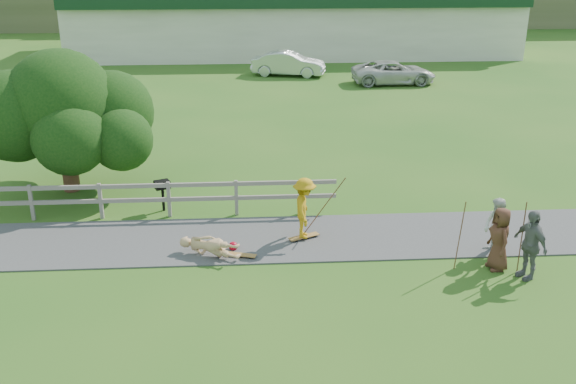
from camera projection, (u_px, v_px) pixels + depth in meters
name	position (u px, v px, depth m)	size (l,w,h in m)	color
ground	(236.00, 265.00, 16.28)	(260.00, 260.00, 0.00)	#275919
path	(236.00, 240.00, 17.67)	(34.00, 3.00, 0.04)	#3D3D40
fence	(79.00, 196.00, 18.81)	(15.05, 0.10, 1.10)	slate
strip_mall	(293.00, 18.00, 48.15)	(32.50, 10.75, 5.10)	beige
skater_rider	(304.00, 211.00, 17.41)	(1.09, 0.63, 1.69)	#B98411
skater_fallen	(210.00, 246.00, 16.61)	(1.67, 0.40, 0.61)	tan
spectator_a	(497.00, 228.00, 16.56)	(0.76, 0.59, 1.57)	beige
spectator_b	(530.00, 244.00, 15.39)	(1.03, 0.43, 1.77)	slate
spectator_c	(500.00, 239.00, 15.84)	(0.80, 0.52, 1.63)	#4F2C1F
car_silver	(288.00, 64.00, 39.95)	(1.58, 4.54, 1.50)	silver
car_white	(394.00, 72.00, 37.56)	(2.25, 4.87, 1.35)	beige
tree	(66.00, 136.00, 20.66)	(5.51, 5.51, 3.70)	black
bbq	(163.00, 196.00, 19.50)	(0.44, 0.34, 0.96)	black
longboard_rider	(304.00, 238.00, 17.69)	(0.90, 0.22, 0.10)	olive
longboard_fallen	(241.00, 256.00, 16.66)	(0.82, 0.20, 0.09)	olive
helmet	(233.00, 246.00, 17.04)	(0.24, 0.24, 0.24)	#AC061C
pole_rider	(325.00, 200.00, 17.76)	(0.03, 0.03, 2.00)	brown
pole_spec_left	(460.00, 236.00, 15.80)	(0.03, 0.03, 1.82)	brown
pole_spec_right	(522.00, 238.00, 15.61)	(0.03, 0.03, 1.88)	brown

